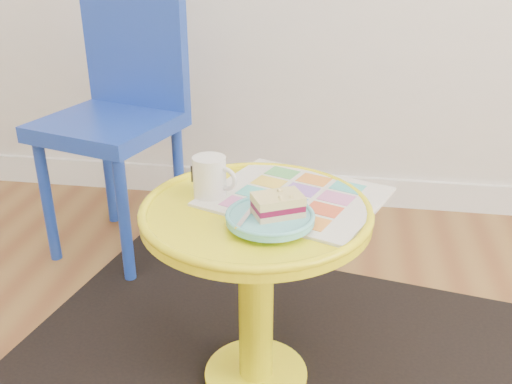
# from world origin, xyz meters

# --- Properties ---
(rug) EXTENTS (1.48, 1.32, 0.01)m
(rug) POSITION_xyz_m (-0.02, 0.93, 0.00)
(rug) COLOR black
(rug) RESTS_ON ground
(side_table) EXTENTS (0.51, 0.51, 0.48)m
(side_table) POSITION_xyz_m (-0.02, 0.93, 0.34)
(side_table) COLOR yellow
(side_table) RESTS_ON ground
(chair) EXTENTS (0.49, 0.49, 0.89)m
(chair) POSITION_xyz_m (-0.57, 1.57, 0.51)
(chair) COLOR #1B3CB0
(chair) RESTS_ON ground
(newspaper) EXTENTS (0.46, 0.43, 0.01)m
(newspaper) POSITION_xyz_m (0.06, 1.00, 0.48)
(newspaper) COLOR silver
(newspaper) RESTS_ON side_table
(mug) EXTENTS (0.10, 0.07, 0.10)m
(mug) POSITION_xyz_m (-0.13, 0.97, 0.53)
(mug) COLOR silver
(mug) RESTS_ON side_table
(plate) EXTENTS (0.18, 0.18, 0.02)m
(plate) POSITION_xyz_m (0.02, 0.85, 0.50)
(plate) COLOR #60C5CB
(plate) RESTS_ON newspaper
(cake_slice) EXTENTS (0.12, 0.10, 0.04)m
(cake_slice) POSITION_xyz_m (0.04, 0.86, 0.53)
(cake_slice) COLOR #D3BC8C
(cake_slice) RESTS_ON plate
(fork) EXTENTS (0.04, 0.14, 0.00)m
(fork) POSITION_xyz_m (-0.02, 0.86, 0.51)
(fork) COLOR silver
(fork) RESTS_ON plate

